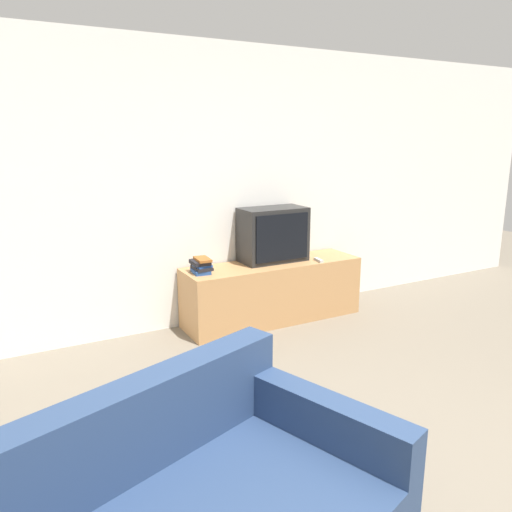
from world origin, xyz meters
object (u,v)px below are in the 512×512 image
object	(u,v)px
tv_stand	(273,291)
television	(273,235)
book_stack	(201,266)
remote_on_stand	(318,260)

from	to	relation	value
tv_stand	television	bearing A→B (deg)	59.61
book_stack	remote_on_stand	world-z (taller)	book_stack
tv_stand	book_stack	xyz separation A→B (m)	(-0.74, -0.00, 0.36)
tv_stand	remote_on_stand	xyz separation A→B (m)	(0.43, -0.16, 0.30)
television	book_stack	xyz separation A→B (m)	(-0.79, -0.08, -0.20)
remote_on_stand	book_stack	bearing A→B (deg)	172.59
television	book_stack	distance (m)	0.82
television	tv_stand	bearing A→B (deg)	-120.39
book_stack	tv_stand	bearing A→B (deg)	0.31
tv_stand	television	xyz separation A→B (m)	(0.04, 0.07, 0.55)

